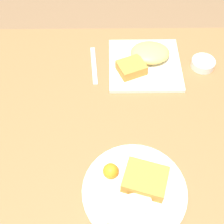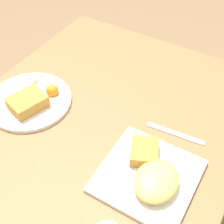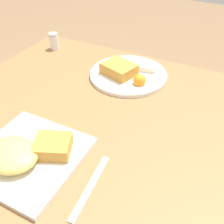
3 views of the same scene
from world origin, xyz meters
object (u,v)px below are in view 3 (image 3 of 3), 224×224
(plate_square_near, at_px, (25,154))
(plate_oval_far, at_px, (128,73))
(butter_knife, at_px, (90,187))
(salt_shaker, at_px, (54,42))

(plate_square_near, bearing_deg, plate_oval_far, 82.76)
(plate_square_near, height_order, butter_knife, plate_square_near)
(plate_square_near, relative_size, butter_knife, 1.37)
(plate_oval_far, bearing_deg, salt_shaker, 169.56)
(plate_oval_far, bearing_deg, plate_square_near, -97.24)
(butter_knife, bearing_deg, plate_square_near, 86.01)
(plate_square_near, xyz_separation_m, butter_knife, (0.18, 0.00, -0.02))
(salt_shaker, bearing_deg, butter_knife, -47.45)
(salt_shaker, relative_size, butter_knife, 0.38)
(plate_square_near, height_order, salt_shaker, salt_shaker)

